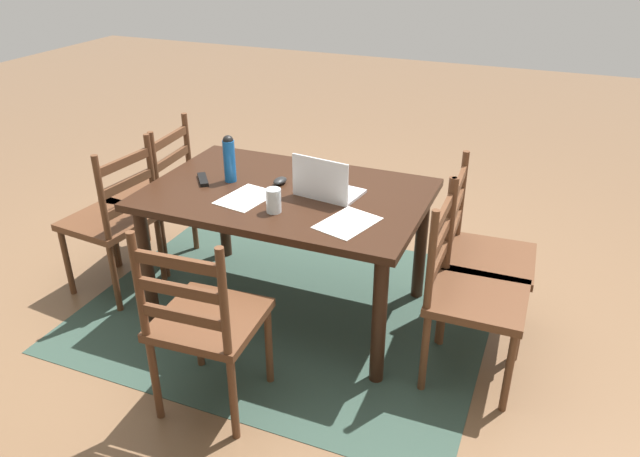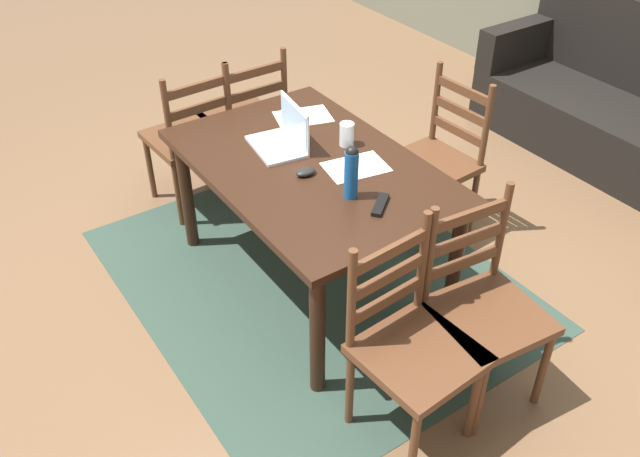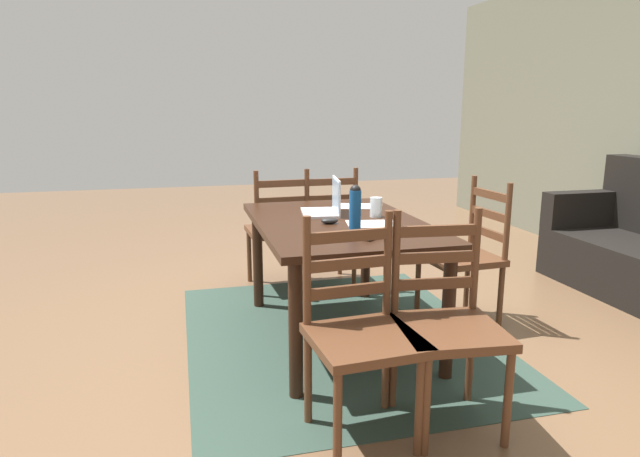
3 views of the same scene
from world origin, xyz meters
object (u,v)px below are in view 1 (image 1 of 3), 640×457
object	(u,v)px
chair_right_far	(113,220)
tv_remote	(203,180)
water_bottle	(229,158)
laptop	(326,186)
chair_left_near	(482,256)
chair_right_near	(154,195)
computer_mouse	(280,181)
chair_far_head	(205,322)
drinking_glass	(274,201)
dining_table	(287,207)
chair_left_far	(469,294)

from	to	relation	value
chair_right_far	tv_remote	size ratio (longest dim) A/B	5.59
water_bottle	tv_remote	xyz separation A→B (m)	(0.14, 0.06, -0.13)
laptop	chair_left_near	bearing A→B (deg)	-167.60
chair_right_near	computer_mouse	size ratio (longest dim) A/B	9.50
chair_far_head	drinking_glass	xyz separation A→B (m)	(-0.05, -0.60, 0.33)
dining_table	laptop	bearing A→B (deg)	-176.35
chair_far_head	laptop	size ratio (longest dim) A/B	2.73
chair_far_head	water_bottle	distance (m)	1.01
chair_far_head	water_bottle	xyz separation A→B (m)	(0.34, -0.86, 0.41)
chair_far_head	tv_remote	size ratio (longest dim) A/B	5.59
chair_right_far	water_bottle	xyz separation A→B (m)	(-0.68, -0.21, 0.41)
chair_far_head	computer_mouse	xyz separation A→B (m)	(0.08, -0.93, 0.29)
chair_right_far	drinking_glass	size ratio (longest dim) A/B	7.86
chair_left_near	laptop	size ratio (longest dim) A/B	2.73
drinking_glass	water_bottle	bearing A→B (deg)	-33.78
tv_remote	chair_far_head	bearing A→B (deg)	82.77
laptop	water_bottle	world-z (taller)	water_bottle
dining_table	chair_left_near	distance (m)	1.06
dining_table	laptop	xyz separation A→B (m)	(-0.22, -0.01, 0.15)
chair_left_near	water_bottle	bearing A→B (deg)	7.59
water_bottle	computer_mouse	world-z (taller)	water_bottle
tv_remote	computer_mouse	bearing A→B (deg)	159.31
chair_right_far	computer_mouse	size ratio (longest dim) A/B	9.50
water_bottle	chair_right_far	bearing A→B (deg)	16.86
laptop	computer_mouse	distance (m)	0.30
chair_far_head	tv_remote	world-z (taller)	chair_far_head
chair_far_head	drinking_glass	world-z (taller)	chair_far_head
tv_remote	chair_left_far	bearing A→B (deg)	136.31
chair_left_far	drinking_glass	size ratio (longest dim) A/B	7.86
chair_left_near	chair_right_far	world-z (taller)	same
laptop	drinking_glass	size ratio (longest dim) A/B	2.88
chair_left_far	computer_mouse	xyz separation A→B (m)	(1.10, -0.27, 0.29)
dining_table	water_bottle	world-z (taller)	water_bottle
chair_right_far	tv_remote	distance (m)	0.63
tv_remote	dining_table	bearing A→B (deg)	147.88
chair_left_near	drinking_glass	xyz separation A→B (m)	(0.97, 0.44, 0.33)
chair_right_far	drinking_glass	bearing A→B (deg)	177.02
chair_left_far	chair_right_near	bearing A→B (deg)	-10.78
chair_right_near	computer_mouse	distance (m)	1.00
chair_right_near	tv_remote	bearing A→B (deg)	155.37
drinking_glass	dining_table	bearing A→B (deg)	-78.79
chair_left_near	drinking_glass	distance (m)	1.12
drinking_glass	chair_far_head	bearing A→B (deg)	85.47
chair_far_head	drinking_glass	size ratio (longest dim) A/B	7.86
dining_table	chair_right_near	world-z (taller)	chair_right_near
dining_table	chair_left_near	size ratio (longest dim) A/B	1.54
chair_far_head	dining_table	bearing A→B (deg)	-89.83
chair_right_far	laptop	bearing A→B (deg)	-170.34
chair_left_near	chair_right_near	distance (m)	2.04
dining_table	chair_left_far	size ratio (longest dim) A/B	1.54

